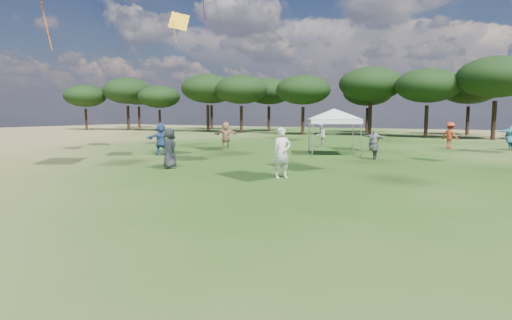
{
  "coord_description": "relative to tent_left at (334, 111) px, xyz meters",
  "views": [
    {
      "loc": [
        2.64,
        -0.62,
        2.42
      ],
      "look_at": [
        0.39,
        3.57,
        1.9
      ],
      "focal_mm": 30.0,
      "sensor_mm": 36.0,
      "label": 1
    }
  ],
  "objects": [
    {
      "name": "festival_crowd",
      "position": [
        3.16,
        -0.47,
        -1.68
      ],
      "size": [
        30.7,
        19.24,
        1.91
      ],
      "color": "brown",
      "rests_on": "ground"
    },
    {
      "name": "tree_line",
      "position": [
        7.5,
        24.08,
        2.86
      ],
      "size": [
        108.78,
        17.63,
        7.77
      ],
      "color": "black",
      "rests_on": "ground"
    },
    {
      "name": "tent_left",
      "position": [
        0.0,
        0.0,
        0.0
      ],
      "size": [
        5.19,
        5.19,
        2.99
      ],
      "rotation": [
        0.0,
        0.0,
        0.43
      ],
      "color": "gray",
      "rests_on": "ground"
    }
  ]
}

